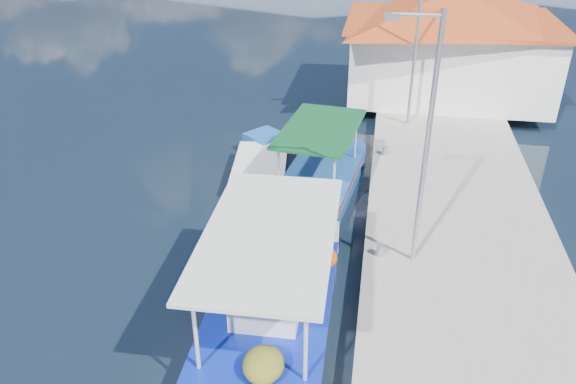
# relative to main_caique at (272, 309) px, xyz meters

# --- Properties ---
(ground) EXTENTS (160.00, 160.00, 0.00)m
(ground) POSITION_rel_main_caique_xyz_m (-1.55, 0.50, -0.56)
(ground) COLOR black
(ground) RESTS_ON ground
(quay) EXTENTS (5.00, 44.00, 0.50)m
(quay) POSITION_rel_main_caique_xyz_m (4.35, 6.50, -0.31)
(quay) COLOR gray
(quay) RESTS_ON ground
(bollards) EXTENTS (0.20, 17.20, 0.30)m
(bollards) POSITION_rel_main_caique_xyz_m (2.25, 5.75, 0.09)
(bollards) COLOR #A5A8AD
(bollards) RESTS_ON quay
(main_caique) EXTENTS (2.69, 8.77, 2.89)m
(main_caique) POSITION_rel_main_caique_xyz_m (0.00, 0.00, 0.00)
(main_caique) COLOR white
(main_caique) RESTS_ON ground
(caique_green_canopy) EXTENTS (2.59, 6.82, 2.57)m
(caique_green_canopy) POSITION_rel_main_caique_xyz_m (0.27, 6.21, -0.17)
(caique_green_canopy) COLOR #1B51A4
(caique_green_canopy) RESTS_ON ground
(caique_blue_hull) EXTENTS (2.09, 5.59, 1.00)m
(caique_blue_hull) POSITION_rel_main_caique_xyz_m (-1.72, 7.00, -0.29)
(caique_blue_hull) COLOR #1B51A4
(caique_blue_hull) RESTS_ON ground
(harbor_building) EXTENTS (10.49, 10.49, 4.40)m
(harbor_building) POSITION_rel_main_caique_xyz_m (4.65, 15.50, 2.22)
(harbor_building) COLOR white
(harbor_building) RESTS_ON quay
(lamp_post_near) EXTENTS (1.21, 0.14, 6.00)m
(lamp_post_near) POSITION_rel_main_caique_xyz_m (2.96, 2.50, 3.30)
(lamp_post_near) COLOR #A5A8AD
(lamp_post_near) RESTS_ON quay
(lamp_post_far) EXTENTS (1.21, 0.14, 6.00)m
(lamp_post_far) POSITION_rel_main_caique_xyz_m (2.96, 11.50, 3.30)
(lamp_post_far) COLOR #A5A8AD
(lamp_post_far) RESTS_ON quay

